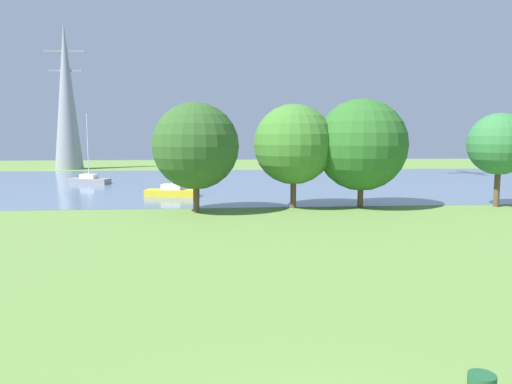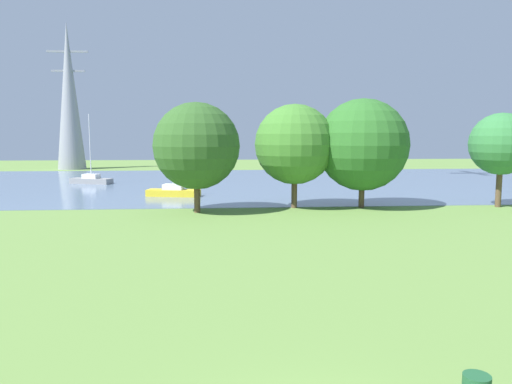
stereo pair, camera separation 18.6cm
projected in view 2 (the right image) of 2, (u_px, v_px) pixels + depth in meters
ground_plane at (249, 227)px, 30.13m from camera, size 160.00×160.00×0.00m
water_surface at (234, 183)px, 57.86m from camera, size 140.00×40.00×0.02m
sailboat_gray at (91, 180)px, 56.52m from camera, size 5.02×3.03×7.89m
sailboat_yellow at (173, 192)px, 45.07m from camera, size 5.01×2.46×5.35m
tree_mid_shore at (196, 146)px, 35.35m from camera, size 6.23×6.23×7.93m
tree_east_near at (295, 144)px, 37.58m from camera, size 6.10×6.10×7.93m
tree_west_far at (363, 145)px, 37.78m from camera, size 7.03×7.03×8.35m
tree_west_near at (501, 144)px, 38.02m from camera, size 4.77×4.77×7.29m
electricity_pylon at (69, 96)px, 78.71m from camera, size 6.40×4.40×23.23m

